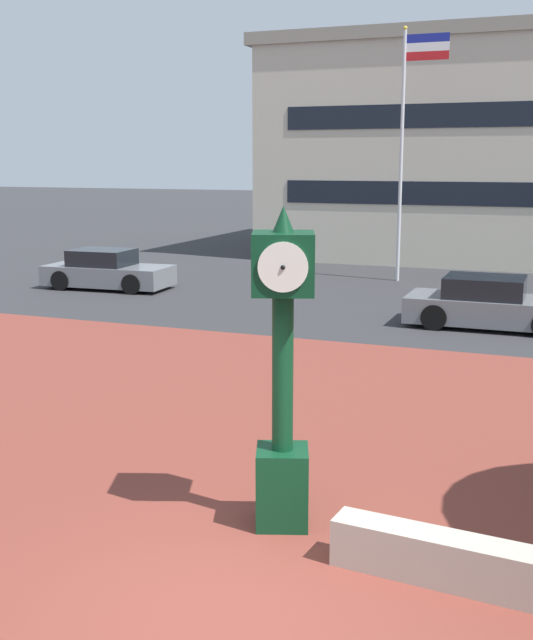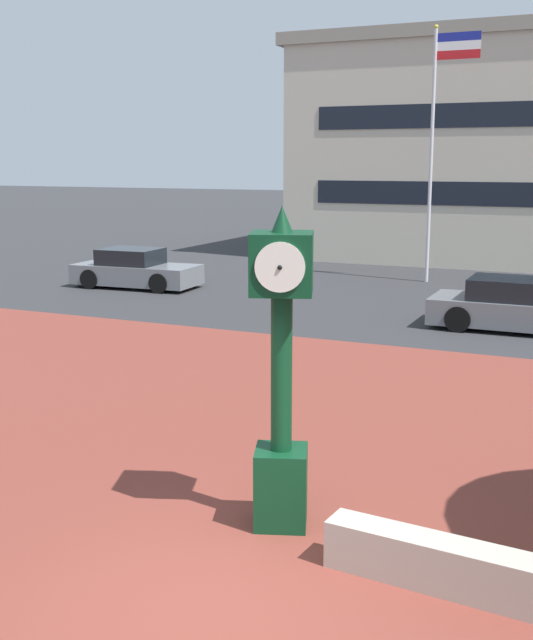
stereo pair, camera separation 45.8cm
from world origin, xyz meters
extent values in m
plane|color=#2D2D30|center=(0.00, 0.00, 0.00)|extent=(200.00, 200.00, 0.00)
cube|color=brown|center=(0.00, 3.61, 0.00)|extent=(44.00, 15.22, 0.01)
cube|color=#ADA393|center=(2.23, 1.18, 0.25)|extent=(3.22, 0.70, 0.50)
cube|color=#0C381E|center=(-0.18, 1.87, 0.46)|extent=(0.75, 0.75, 0.91)
cylinder|color=#0C381E|center=(-0.18, 1.87, 1.81)|extent=(0.24, 0.24, 1.79)
cube|color=#0C381E|center=(-0.18, 1.87, 3.04)|extent=(0.86, 0.86, 0.67)
cylinder|color=silver|center=(-0.30, 2.20, 3.04)|extent=(0.51, 0.21, 0.53)
sphere|color=black|center=(-0.30, 2.22, 3.04)|extent=(0.05, 0.05, 0.05)
cylinder|color=silver|center=(-0.06, 1.55, 3.04)|extent=(0.51, 0.21, 0.53)
sphere|color=black|center=(-0.05, 1.53, 3.04)|extent=(0.05, 0.05, 0.05)
cone|color=#0C381E|center=(-0.18, 1.87, 3.51)|extent=(0.23, 0.23, 0.29)
cube|color=slate|center=(0.88, 14.24, 0.44)|extent=(4.23, 1.87, 0.64)
cube|color=black|center=(0.67, 14.24, 1.00)|extent=(1.95, 1.59, 0.56)
cylinder|color=black|center=(-0.44, 15.09, 0.32)|extent=(0.64, 0.22, 0.64)
cylinder|color=black|center=(-0.42, 13.38, 0.32)|extent=(0.64, 0.22, 0.64)
cube|color=slate|center=(-11.52, 16.08, 0.44)|extent=(4.21, 2.01, 0.64)
cube|color=black|center=(-11.73, 16.07, 1.00)|extent=(1.98, 1.63, 0.56)
cylinder|color=black|center=(-10.30, 16.99, 0.32)|extent=(0.65, 0.26, 0.64)
cylinder|color=black|center=(-10.20, 15.34, 0.32)|extent=(0.65, 0.26, 0.64)
cylinder|color=black|center=(-12.84, 16.83, 0.32)|extent=(0.65, 0.26, 0.64)
cylinder|color=black|center=(-12.75, 15.18, 0.32)|extent=(0.65, 0.26, 0.64)
cylinder|color=silver|center=(-3.06, 21.29, 4.18)|extent=(0.12, 0.12, 8.36)
sphere|color=gold|center=(-3.06, 21.29, 8.42)|extent=(0.14, 0.14, 0.14)
cube|color=navy|center=(-2.30, 21.29, 8.07)|extent=(1.40, 0.02, 0.28)
cube|color=white|center=(-2.30, 21.29, 7.79)|extent=(1.40, 0.02, 0.28)
cube|color=red|center=(-2.30, 21.29, 7.51)|extent=(1.40, 0.02, 0.28)
camera|label=1|loc=(2.80, -6.21, 4.13)|focal=44.89mm
camera|label=2|loc=(3.22, -6.03, 4.13)|focal=44.89mm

